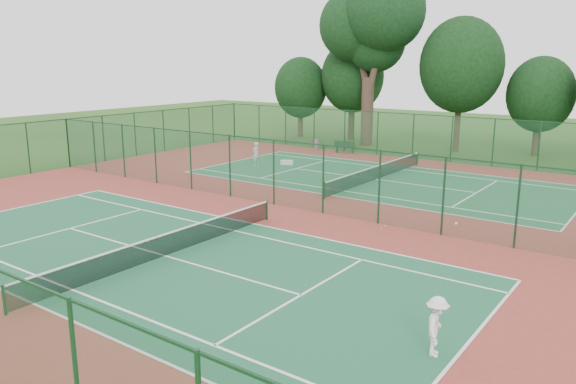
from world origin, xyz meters
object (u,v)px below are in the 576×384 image
(player_near, at_px, (437,326))
(kit_bag, at_px, (287,162))
(bench, at_px, (345,147))
(trash_bin, at_px, (317,144))
(player_far, at_px, (256,154))
(big_tree, at_px, (372,24))

(player_near, relative_size, kit_bag, 1.79)
(player_near, distance_m, bench, 32.89)
(trash_bin, height_order, bench, bench)
(player_far, xyz_separation_m, bench, (2.38, 8.75, -0.33))
(bench, height_order, big_tree, big_tree)
(kit_bag, bearing_deg, trash_bin, 84.27)
(player_far, xyz_separation_m, big_tree, (1.69, 14.23, 9.77))
(player_near, xyz_separation_m, bench, (-18.50, 27.19, -0.28))
(bench, bearing_deg, player_near, -75.67)
(bench, distance_m, kit_bag, 7.19)
(bench, bearing_deg, big_tree, 77.24)
(player_far, xyz_separation_m, trash_bin, (-0.57, 9.05, -0.42))
(bench, xyz_separation_m, kit_bag, (-0.74, -7.14, -0.36))
(player_near, relative_size, player_far, 0.94)
(player_near, xyz_separation_m, kit_bag, (-19.24, 20.05, -0.65))
(trash_bin, relative_size, kit_bag, 1.00)
(player_far, relative_size, big_tree, 0.11)
(player_far, distance_m, trash_bin, 9.08)
(player_far, bearing_deg, trash_bin, -175.50)
(trash_bin, bearing_deg, kit_bag, -73.47)
(player_near, height_order, bench, player_near)
(player_far, height_order, big_tree, big_tree)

